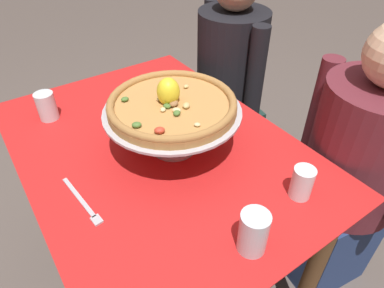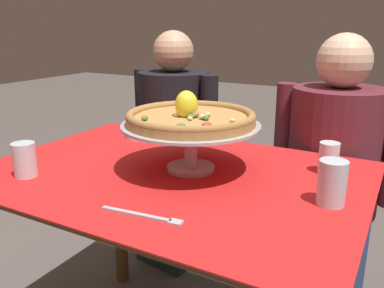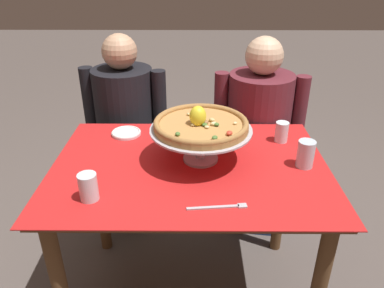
{
  "view_description": "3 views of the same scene",
  "coord_description": "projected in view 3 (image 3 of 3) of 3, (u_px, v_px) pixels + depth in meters",
  "views": [
    {
      "loc": [
        0.8,
        -0.4,
        1.48
      ],
      "look_at": [
        0.1,
        0.08,
        0.8
      ],
      "focal_mm": 31.81,
      "sensor_mm": 36.0,
      "label": 1
    },
    {
      "loc": [
        0.62,
        -0.99,
        1.2
      ],
      "look_at": [
        0.01,
        0.12,
        0.82
      ],
      "focal_mm": 37.55,
      "sensor_mm": 36.0,
      "label": 2
    },
    {
      "loc": [
        0.02,
        -1.35,
        1.58
      ],
      "look_at": [
        0.01,
        0.12,
        0.8
      ],
      "focal_mm": 34.93,
      "sensor_mm": 36.0,
      "label": 3
    }
  ],
  "objects": [
    {
      "name": "sugar_packet",
      "position": [
        160.0,
        129.0,
        1.88
      ],
      "size": [
        0.05,
        0.04,
        0.0
      ],
      "primitive_type": "cube",
      "rotation": [
        0.0,
        0.0,
        0.0
      ],
      "color": "beige",
      "rests_on": "dining_table"
    },
    {
      "name": "side_plate",
      "position": [
        126.0,
        133.0,
        1.83
      ],
      "size": [
        0.14,
        0.14,
        0.02
      ],
      "color": "white",
      "rests_on": "dining_table"
    },
    {
      "name": "water_glass_back_right",
      "position": [
        282.0,
        133.0,
        1.75
      ],
      "size": [
        0.06,
        0.06,
        0.1
      ],
      "color": "white",
      "rests_on": "dining_table"
    },
    {
      "name": "pizza",
      "position": [
        201.0,
        124.0,
        1.53
      ],
      "size": [
        0.39,
        0.39,
        0.1
      ],
      "color": "#BC8447",
      "rests_on": "pizza_stand"
    },
    {
      "name": "water_glass_side_right",
      "position": [
        305.0,
        155.0,
        1.54
      ],
      "size": [
        0.07,
        0.07,
        0.12
      ],
      "color": "silver",
      "rests_on": "dining_table"
    },
    {
      "name": "pizza_stand",
      "position": [
        201.0,
        135.0,
        1.56
      ],
      "size": [
        0.43,
        0.43,
        0.15
      ],
      "color": "#B7B7C1",
      "rests_on": "dining_table"
    },
    {
      "name": "diner_right",
      "position": [
        257.0,
        140.0,
        2.19
      ],
      "size": [
        0.51,
        0.4,
        1.18
      ],
      "color": "navy",
      "rests_on": "ground"
    },
    {
      "name": "diner_left",
      "position": [
        127.0,
        137.0,
        2.24
      ],
      "size": [
        0.49,
        0.38,
        1.18
      ],
      "color": "#1E3833",
      "rests_on": "ground"
    },
    {
      "name": "dinner_fork",
      "position": [
        220.0,
        207.0,
        1.31
      ],
      "size": [
        0.22,
        0.04,
        0.01
      ],
      "color": "#B7B7C1",
      "rests_on": "dining_table"
    },
    {
      "name": "dining_table",
      "position": [
        190.0,
        189.0,
        1.63
      ],
      "size": [
        1.16,
        0.83,
        0.77
      ],
      "color": "brown",
      "rests_on": "ground"
    },
    {
      "name": "water_glass_front_left",
      "position": [
        89.0,
        189.0,
        1.34
      ],
      "size": [
        0.07,
        0.07,
        0.1
      ],
      "color": "silver",
      "rests_on": "dining_table"
    }
  ]
}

